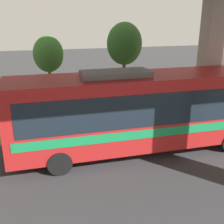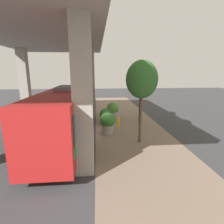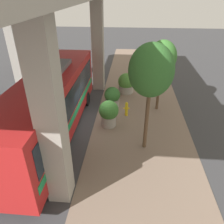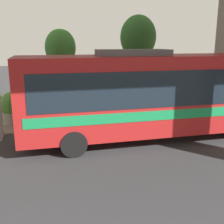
{
  "view_description": "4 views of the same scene",
  "coord_description": "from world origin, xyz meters",
  "px_view_note": "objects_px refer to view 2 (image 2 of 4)",
  "views": [
    {
      "loc": [
        13.49,
        -2.97,
        6.12
      ],
      "look_at": [
        -1.04,
        0.89,
        0.88
      ],
      "focal_mm": 45.0,
      "sensor_mm": 36.0,
      "label": 1
    },
    {
      "loc": [
        -0.15,
        13.82,
        4.92
      ],
      "look_at": [
        -1.31,
        0.59,
        1.88
      ],
      "focal_mm": 28.0,
      "sensor_mm": 36.0,
      "label": 2
    },
    {
      "loc": [
        -2.21,
        12.01,
        7.75
      ],
      "look_at": [
        -1.17,
        0.21,
        0.99
      ],
      "focal_mm": 35.0,
      "sensor_mm": 36.0,
      "label": 3
    },
    {
      "loc": [
        13.21,
        -3.42,
        4.18
      ],
      "look_at": [
        0.42,
        -0.26,
        0.87
      ],
      "focal_mm": 45.0,
      "sensor_mm": 36.0,
      "label": 4
    }
  ],
  "objects_px": {
    "planter_front": "(106,117)",
    "fire_hydrant": "(119,122)",
    "planter_back": "(107,122)",
    "street_tree_far": "(142,80)",
    "street_tree_near": "(141,84)",
    "planter_middle": "(113,110)",
    "bus": "(65,112)"
  },
  "relations": [
    {
      "from": "planter_middle",
      "to": "planter_front",
      "type": "bearing_deg",
      "value": 70.32
    },
    {
      "from": "bus",
      "to": "planter_front",
      "type": "height_order",
      "value": "bus"
    },
    {
      "from": "planter_middle",
      "to": "planter_back",
      "type": "bearing_deg",
      "value": 80.01
    },
    {
      "from": "bus",
      "to": "planter_front",
      "type": "distance_m",
      "value": 5.06
    },
    {
      "from": "planter_front",
      "to": "street_tree_far",
      "type": "height_order",
      "value": "street_tree_far"
    },
    {
      "from": "bus",
      "to": "fire_hydrant",
      "type": "distance_m",
      "value": 5.14
    },
    {
      "from": "planter_front",
      "to": "street_tree_far",
      "type": "distance_m",
      "value": 6.29
    },
    {
      "from": "bus",
      "to": "planter_middle",
      "type": "relative_size",
      "value": 6.98
    },
    {
      "from": "planter_front",
      "to": "street_tree_far",
      "type": "relative_size",
      "value": 0.27
    },
    {
      "from": "planter_front",
      "to": "planter_back",
      "type": "bearing_deg",
      "value": 90.21
    },
    {
      "from": "street_tree_far",
      "to": "planter_middle",
      "type": "bearing_deg",
      "value": -80.05
    },
    {
      "from": "bus",
      "to": "street_tree_far",
      "type": "height_order",
      "value": "street_tree_far"
    },
    {
      "from": "planter_back",
      "to": "street_tree_near",
      "type": "relative_size",
      "value": 0.35
    },
    {
      "from": "fire_hydrant",
      "to": "street_tree_far",
      "type": "xyz_separation_m",
      "value": [
        -1.11,
        3.36,
        3.89
      ]
    },
    {
      "from": "fire_hydrant",
      "to": "planter_back",
      "type": "distance_m",
      "value": 1.79
    },
    {
      "from": "fire_hydrant",
      "to": "street_tree_far",
      "type": "relative_size",
      "value": 0.18
    },
    {
      "from": "fire_hydrant",
      "to": "planter_middle",
      "type": "height_order",
      "value": "planter_middle"
    },
    {
      "from": "planter_middle",
      "to": "street_tree_near",
      "type": "relative_size",
      "value": 0.34
    },
    {
      "from": "planter_front",
      "to": "street_tree_near",
      "type": "height_order",
      "value": "street_tree_near"
    },
    {
      "from": "planter_middle",
      "to": "street_tree_near",
      "type": "xyz_separation_m",
      "value": [
        -2.35,
        2.72,
        2.99
      ]
    },
    {
      "from": "street_tree_near",
      "to": "street_tree_far",
      "type": "height_order",
      "value": "street_tree_far"
    },
    {
      "from": "planter_back",
      "to": "planter_front",
      "type": "bearing_deg",
      "value": -89.79
    },
    {
      "from": "bus",
      "to": "street_tree_far",
      "type": "xyz_separation_m",
      "value": [
        -5.33,
        0.88,
        2.32
      ]
    },
    {
      "from": "bus",
      "to": "street_tree_far",
      "type": "relative_size",
      "value": 2.05
    },
    {
      "from": "fire_hydrant",
      "to": "planter_front",
      "type": "height_order",
      "value": "planter_front"
    },
    {
      "from": "planter_front",
      "to": "street_tree_near",
      "type": "distance_m",
      "value": 4.48
    },
    {
      "from": "planter_back",
      "to": "bus",
      "type": "bearing_deg",
      "value": 19.6
    },
    {
      "from": "bus",
      "to": "fire_hydrant",
      "type": "xyz_separation_m",
      "value": [
        -4.22,
        -2.48,
        -1.57
      ]
    },
    {
      "from": "planter_front",
      "to": "fire_hydrant",
      "type": "bearing_deg",
      "value": 130.74
    },
    {
      "from": "bus",
      "to": "street_tree_near",
      "type": "xyz_separation_m",
      "value": [
        -6.42,
        -3.64,
        1.71
      ]
    },
    {
      "from": "fire_hydrant",
      "to": "planter_back",
      "type": "height_order",
      "value": "planter_back"
    },
    {
      "from": "fire_hydrant",
      "to": "street_tree_far",
      "type": "distance_m",
      "value": 5.25
    }
  ]
}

